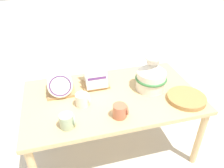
# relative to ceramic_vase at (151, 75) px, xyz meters

# --- Properties ---
(ground_plane) EXTENTS (14.00, 14.00, 0.00)m
(ground_plane) POSITION_rel_ceramic_vase_xyz_m (-0.34, -0.01, -0.75)
(ground_plane) COLOR beige
(display_table) EXTENTS (1.43, 0.82, 0.61)m
(display_table) POSITION_rel_ceramic_vase_xyz_m (-0.34, -0.01, -0.20)
(display_table) COLOR tan
(display_table) RESTS_ON ground_plane
(ceramic_vase) EXTENTS (0.27, 0.27, 0.31)m
(ceramic_vase) POSITION_rel_ceramic_vase_xyz_m (0.00, 0.00, 0.00)
(ceramic_vase) COLOR white
(ceramic_vase) RESTS_ON display_table
(dish_rack_round_plates) EXTENTS (0.23, 0.20, 0.22)m
(dish_rack_round_plates) POSITION_rel_ceramic_vase_xyz_m (-0.74, 0.12, -0.05)
(dish_rack_round_plates) COLOR tan
(dish_rack_round_plates) RESTS_ON display_table
(dish_rack_square_plates) EXTENTS (0.23, 0.20, 0.21)m
(dish_rack_square_plates) POSITION_rel_ceramic_vase_xyz_m (-0.44, 0.17, -0.07)
(dish_rack_square_plates) COLOR tan
(dish_rack_square_plates) RESTS_ON display_table
(wicker_charger_stack) EXTENTS (0.31, 0.31, 0.04)m
(wicker_charger_stack) POSITION_rel_ceramic_vase_xyz_m (0.22, -0.23, -0.12)
(wicker_charger_stack) COLOR #AD7F47
(wicker_charger_stack) RESTS_ON display_table
(mug_terracotta_glaze) EXTENTS (0.11, 0.10, 0.10)m
(mug_terracotta_glaze) POSITION_rel_ceramic_vase_xyz_m (-0.35, -0.28, -0.08)
(mug_terracotta_glaze) COLOR #B76647
(mug_terracotta_glaze) RESTS_ON display_table
(mug_cream_glaze) EXTENTS (0.11, 0.10, 0.10)m
(mug_cream_glaze) POSITION_rel_ceramic_vase_xyz_m (-0.59, -0.08, -0.08)
(mug_cream_glaze) COLOR silver
(mug_cream_glaze) RESTS_ON display_table
(mug_sage_glaze) EXTENTS (0.11, 0.10, 0.10)m
(mug_sage_glaze) POSITION_rel_ceramic_vase_xyz_m (-0.73, -0.28, -0.08)
(mug_sage_glaze) COLOR #9EB28E
(mug_sage_glaze) RESTS_ON display_table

